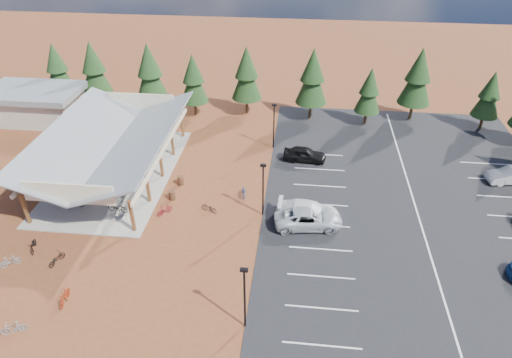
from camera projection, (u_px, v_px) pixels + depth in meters
name	position (u px, v px, depth m)	size (l,w,h in m)	color
ground	(202.00, 225.00, 38.68)	(140.00, 140.00, 0.00)	brown
asphalt_lot	(419.00, 218.00, 39.48)	(27.00, 44.00, 0.04)	black
concrete_pad	(118.00, 173.00, 45.38)	(10.60, 18.60, 0.10)	gray
bike_pavilion	(111.00, 140.00, 43.31)	(11.65, 19.40, 4.97)	#572E19
outbuilding	(36.00, 104.00, 54.71)	(11.00, 7.00, 3.90)	#ADA593
lamp_post_0	(245.00, 294.00, 28.28)	(0.50, 0.25, 5.14)	black
lamp_post_1	(263.00, 186.00, 38.26)	(0.50, 0.25, 5.14)	black
lamp_post_2	(274.00, 123.00, 48.24)	(0.50, 0.25, 5.14)	black
trash_bin_0	(172.00, 195.00, 41.56)	(0.60, 0.60, 0.90)	#4C2C1B
trash_bin_1	(181.00, 181.00, 43.59)	(0.60, 0.60, 0.90)	#4C2C1B
pine_0	(57.00, 67.00, 57.13)	(3.42, 3.42, 7.98)	#382314
pine_1	(94.00, 68.00, 55.91)	(3.66, 3.66, 8.53)	#382314
pine_2	(150.00, 72.00, 54.21)	(3.82, 3.82, 8.90)	#382314
pine_3	(193.00, 79.00, 54.26)	(3.32, 3.32, 7.73)	#382314
pine_4	(247.00, 73.00, 54.46)	(3.64, 3.64, 8.47)	#382314
pine_5	(312.00, 77.00, 53.17)	(3.73, 3.73, 8.70)	#382314
pine_6	(369.00, 91.00, 52.44)	(2.99, 2.99, 6.97)	#382314
pine_7	(418.00, 77.00, 52.91)	(3.81, 3.81, 8.87)	#382314
pine_8	(490.00, 95.00, 51.32)	(3.03, 3.03, 7.05)	#382314
bike_0	(75.00, 202.00, 40.48)	(0.59, 1.69, 0.89)	black
bike_1	(71.00, 180.00, 43.44)	(0.46, 1.61, 0.97)	gray
bike_2	(99.00, 160.00, 46.63)	(0.57, 1.63, 0.86)	#182099
bike_3	(121.00, 141.00, 49.80)	(0.50, 1.77, 1.07)	maroon
bike_4	(117.00, 207.00, 39.78)	(0.66, 1.89, 0.99)	black
bike_5	(144.00, 175.00, 44.14)	(0.50, 1.76, 1.05)	#A1A4A9
bike_6	(146.00, 158.00, 46.95)	(0.58, 1.66, 0.87)	navy
bike_7	(156.00, 133.00, 51.36)	(0.53, 1.86, 1.12)	maroon
bike_8	(33.00, 245.00, 35.84)	(0.60, 1.73, 0.91)	black
bike_9	(10.00, 261.00, 34.35)	(0.43, 1.51, 0.91)	#919499
bike_11	(64.00, 296.00, 31.34)	(0.49, 1.73, 1.04)	#9A270C
bike_12	(56.00, 259.00, 34.61)	(0.56, 1.60, 0.84)	black
bike_13	(14.00, 328.00, 29.17)	(0.46, 1.64, 0.99)	gray
bike_14	(244.00, 192.00, 41.97)	(0.62, 1.78, 0.93)	navy
bike_15	(165.00, 210.00, 39.69)	(0.43, 1.53, 0.92)	maroon
bike_16	(209.00, 208.00, 40.02)	(0.53, 1.52, 0.80)	black
car_2	(308.00, 218.00, 38.11)	(2.64, 5.72, 1.59)	#B1B5BA
car_3	(309.00, 211.00, 39.00)	(2.17, 5.34, 1.55)	white
car_4	(305.00, 154.00, 47.12)	(1.76, 4.38, 1.49)	black
car_9	(512.00, 176.00, 43.69)	(1.60, 4.59, 1.51)	silver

